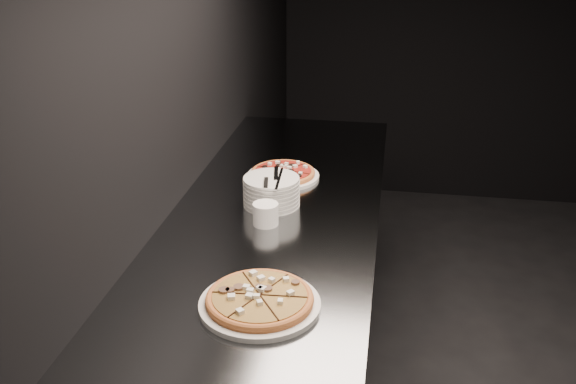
% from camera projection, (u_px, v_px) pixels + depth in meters
% --- Properties ---
extents(wall_left, '(0.02, 5.00, 2.80)m').
position_uv_depth(wall_left, '(158.00, 82.00, 2.09)').
color(wall_left, black).
rests_on(wall_left, floor).
extents(counter, '(0.74, 2.44, 0.92)m').
position_uv_depth(counter, '(272.00, 332.00, 2.41)').
color(counter, slate).
rests_on(counter, floor).
extents(pizza_mushroom, '(0.33, 0.33, 0.04)m').
position_uv_depth(pizza_mushroom, '(260.00, 300.00, 1.74)').
color(pizza_mushroom, silver).
rests_on(pizza_mushroom, counter).
extents(pizza_tomato, '(0.31, 0.31, 0.03)m').
position_uv_depth(pizza_tomato, '(283.00, 174.00, 2.59)').
color(pizza_tomato, silver).
rests_on(pizza_tomato, counter).
extents(plate_stack, '(0.20, 0.20, 0.11)m').
position_uv_depth(plate_stack, '(271.00, 191.00, 2.34)').
color(plate_stack, silver).
rests_on(plate_stack, counter).
extents(cutlery, '(0.07, 0.22, 0.01)m').
position_uv_depth(cutlery, '(273.00, 179.00, 2.30)').
color(cutlery, silver).
rests_on(cutlery, plate_stack).
extents(ramekin, '(0.09, 0.09, 0.08)m').
position_uv_depth(ramekin, '(266.00, 213.00, 2.20)').
color(ramekin, white).
rests_on(ramekin, counter).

